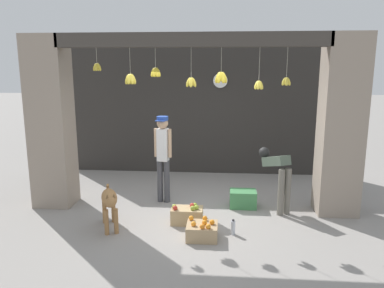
{
  "coord_description": "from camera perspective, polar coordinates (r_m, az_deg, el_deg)",
  "views": [
    {
      "loc": [
        0.54,
        -6.29,
        2.59
      ],
      "look_at": [
        0.0,
        0.4,
        1.19
      ],
      "focal_mm": 35.0,
      "sensor_mm": 36.0,
      "label": 1
    }
  ],
  "objects": [
    {
      "name": "shop_back_wall",
      "position": [
        9.1,
        1.19,
        5.3
      ],
      "size": [
        6.5,
        0.12,
        3.14
      ],
      "primitive_type": "cube",
      "color": "#2D2B28",
      "rests_on": "ground_plane"
    },
    {
      "name": "shop_pillar_right",
      "position": [
        6.98,
        21.75,
        2.52
      ],
      "size": [
        0.7,
        0.6,
        3.14
      ],
      "primitive_type": "cube",
      "color": "gray",
      "rests_on": "ground_plane"
    },
    {
      "name": "shop_pillar_left",
      "position": [
        7.37,
        -20.68,
        3.04
      ],
      "size": [
        0.7,
        0.6,
        3.14
      ],
      "primitive_type": "cube",
      "color": "gray",
      "rests_on": "ground_plane"
    },
    {
      "name": "worker_stooping",
      "position": [
        6.94,
        12.85,
        -4.12
      ],
      "size": [
        0.53,
        0.79,
        1.09
      ],
      "rotation": [
        0.0,
        0.0,
        0.47
      ],
      "color": "#6B665B",
      "rests_on": "ground_plane"
    },
    {
      "name": "produce_box_green",
      "position": [
        7.14,
        7.77,
        -8.28
      ],
      "size": [
        0.49,
        0.35,
        0.32
      ],
      "primitive_type": "cube",
      "color": "#42844C",
      "rests_on": "ground_plane"
    },
    {
      "name": "water_bottle",
      "position": [
        6.04,
        6.28,
        -12.52
      ],
      "size": [
        0.07,
        0.07,
        0.25
      ],
      "color": "silver",
      "rests_on": "ground_plane"
    },
    {
      "name": "wall_clock",
      "position": [
        8.96,
        4.34,
        9.62
      ],
      "size": [
        0.36,
        0.03,
        0.36
      ],
      "color": "black"
    },
    {
      "name": "fruit_crate_apples",
      "position": [
        6.39,
        -0.76,
        -10.77
      ],
      "size": [
        0.53,
        0.33,
        0.34
      ],
      "color": "tan",
      "rests_on": "ground_plane"
    },
    {
      "name": "fruit_crate_oranges",
      "position": [
        5.88,
        1.54,
        -13.06
      ],
      "size": [
        0.47,
        0.42,
        0.3
      ],
      "color": "tan",
      "rests_on": "ground_plane"
    },
    {
      "name": "dog",
      "position": [
        6.2,
        -12.45,
        -8.46
      ],
      "size": [
        0.47,
        0.87,
        0.7
      ],
      "rotation": [
        0.0,
        0.0,
        -1.2
      ],
      "color": "#9E7042",
      "rests_on": "ground_plane"
    },
    {
      "name": "ground_plane",
      "position": [
        6.82,
        -0.28,
        -10.56
      ],
      "size": [
        60.0,
        60.0,
        0.0
      ],
      "primitive_type": "plane",
      "color": "gray"
    },
    {
      "name": "shopkeeper",
      "position": [
        7.13,
        -4.45,
        -1.24
      ],
      "size": [
        0.34,
        0.29,
        1.68
      ],
      "rotation": [
        0.0,
        0.0,
        2.97
      ],
      "color": "#424247",
      "rests_on": "ground_plane"
    },
    {
      "name": "storefront_awning",
      "position": [
        6.45,
        -0.27,
        15.07
      ],
      "size": [
        4.6,
        0.26,
        0.95
      ],
      "color": "#3D3833"
    }
  ]
}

